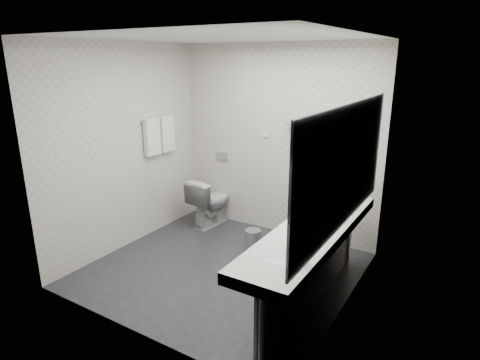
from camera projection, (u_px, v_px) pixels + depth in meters
The scene contains 32 objects.
floor at pixel (222, 269), 4.60m from camera, with size 2.80×2.80×0.00m, color #242328.
ceiling at pixel (219, 37), 3.88m from camera, with size 2.80×2.80×0.00m, color silver.
wall_back at pixel (276, 142), 5.30m from camera, with size 2.80×2.80×0.00m, color beige.
wall_front at pixel (128, 199), 3.18m from camera, with size 2.80×2.80×0.00m, color beige.
wall_left at pixel (126, 148), 4.94m from camera, with size 2.60×2.60×0.00m, color beige.
wall_right at pixel (353, 184), 3.54m from camera, with size 2.60×2.60×0.00m, color beige.
vanity_counter at pixel (312, 233), 3.65m from camera, with size 0.55×2.20×0.10m, color silver.
vanity_panel at pixel (312, 275), 3.76m from camera, with size 0.03×2.15×0.75m, color gray.
vanity_post_near at pixel (261, 340), 2.89m from camera, with size 0.06×0.06×0.75m, color silver.
vanity_post_far at pixel (349, 236), 4.59m from camera, with size 0.06×0.06×0.75m, color silver.
mirror at pixel (346, 167), 3.33m from camera, with size 0.02×2.20×1.05m, color #B2BCC6.
basin_near at pixel (280, 258), 3.11m from camera, with size 0.40×0.31×0.05m, color silver.
basin_far at pixel (336, 207), 4.17m from camera, with size 0.40×0.31×0.05m, color silver.
faucet_near at pixel (304, 254), 2.98m from camera, with size 0.04×0.04×0.15m, color silver.
faucet_far at pixel (355, 202), 4.04m from camera, with size 0.04×0.04×0.15m, color silver.
soap_bottle_a at pixel (318, 222), 3.60m from camera, with size 0.05×0.05×0.12m, color white.
soap_bottle_b at pixel (323, 222), 3.63m from camera, with size 0.07×0.07×0.09m, color white.
soap_bottle_c at pixel (314, 225), 3.55m from camera, with size 0.04×0.04×0.10m, color white.
glass_left at pixel (339, 215), 3.75m from camera, with size 0.07×0.07×0.12m, color silver.
glass_right at pixel (333, 214), 3.80m from camera, with size 0.06×0.06×0.11m, color silver.
toilet at pixel (210, 201), 5.76m from camera, with size 0.39×0.68×0.69m, color silver.
flush_plate at pixel (222, 156), 5.80m from camera, with size 0.18×0.02×0.12m, color #B2B5BA.
pedal_bin at pixel (253, 242), 4.98m from camera, with size 0.20×0.20×0.28m, color #B2B5BA.
bin_lid at pixel (253, 231), 4.94m from camera, with size 0.20×0.20×0.01m, color #B2B5BA.
towel_rail at pixel (158, 118), 5.28m from camera, with size 0.02×0.02×0.62m, color silver.
towel_near at pixel (152, 137), 5.22m from camera, with size 0.07×0.24×0.48m, color white.
towel_far at pixel (167, 133), 5.45m from camera, with size 0.07×0.24×0.48m, color white.
dryer_cradle at pixel (293, 125), 5.08m from camera, with size 0.10×0.04×0.14m, color gray.
dryer_barrel at pixel (291, 123), 5.01m from camera, with size 0.08×0.08×0.14m, color gray.
dryer_cord at pixel (292, 145), 5.14m from camera, with size 0.02×0.02×0.35m, color black.
switch_plate_a at pixel (266, 133), 5.34m from camera, with size 0.09×0.02×0.09m, color silver.
switch_plate_b at pixel (316, 139), 4.99m from camera, with size 0.09×0.02×0.09m, color silver.
Camera 1 is at (2.32, -3.40, 2.32)m, focal length 30.29 mm.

